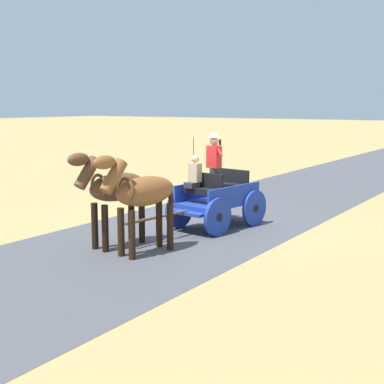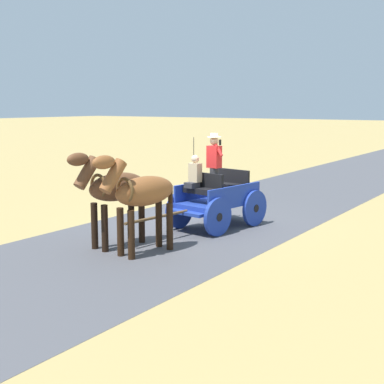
{
  "view_description": "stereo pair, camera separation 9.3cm",
  "coord_description": "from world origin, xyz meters",
  "px_view_note": "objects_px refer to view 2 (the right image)",
  "views": [
    {
      "loc": [
        -7.73,
        12.18,
        3.22
      ],
      "look_at": [
        -0.5,
        1.35,
        1.1
      ],
      "focal_mm": 50.63,
      "sensor_mm": 36.0,
      "label": 1
    },
    {
      "loc": [
        -7.81,
        12.13,
        3.22
      ],
      "look_at": [
        -0.5,
        1.35,
        1.1
      ],
      "focal_mm": 50.63,
      "sensor_mm": 36.0,
      "label": 2
    }
  ],
  "objects_px": {
    "horse_drawn_carriage": "(216,197)",
    "traffic_cone": "(198,192)",
    "horse_near_side": "(141,194)",
    "horse_off_side": "(114,189)"
  },
  "relations": [
    {
      "from": "horse_drawn_carriage",
      "to": "traffic_cone",
      "type": "bearing_deg",
      "value": -50.43
    },
    {
      "from": "horse_drawn_carriage",
      "to": "traffic_cone",
      "type": "xyz_separation_m",
      "value": [
        2.69,
        -3.25,
        -0.57
      ]
    },
    {
      "from": "traffic_cone",
      "to": "horse_drawn_carriage",
      "type": "bearing_deg",
      "value": 129.57
    },
    {
      "from": "horse_near_side",
      "to": "horse_off_side",
      "type": "bearing_deg",
      "value": -8.18
    },
    {
      "from": "horse_near_side",
      "to": "traffic_cone",
      "type": "height_order",
      "value": "horse_near_side"
    },
    {
      "from": "horse_drawn_carriage",
      "to": "traffic_cone",
      "type": "distance_m",
      "value": 4.26
    },
    {
      "from": "traffic_cone",
      "to": "horse_near_side",
      "type": "bearing_deg",
      "value": 113.13
    },
    {
      "from": "horse_drawn_carriage",
      "to": "horse_near_side",
      "type": "bearing_deg",
      "value": 90.18
    },
    {
      "from": "traffic_cone",
      "to": "horse_off_side",
      "type": "bearing_deg",
      "value": 106.26
    },
    {
      "from": "horse_near_side",
      "to": "horse_off_side",
      "type": "height_order",
      "value": "same"
    }
  ]
}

